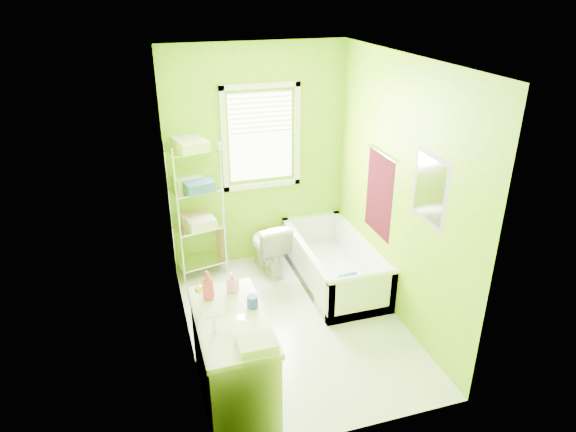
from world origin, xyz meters
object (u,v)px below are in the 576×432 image
object	(u,v)px
vanity	(234,357)
wire_shelf_unit	(196,194)
toilet	(268,246)
bathtub	(334,269)

from	to	relation	value
vanity	wire_shelf_unit	bearing A→B (deg)	88.95
toilet	wire_shelf_unit	size ratio (longest dim) A/B	0.40
wire_shelf_unit	bathtub	bearing A→B (deg)	-25.02
bathtub	wire_shelf_unit	distance (m)	1.78
toilet	vanity	world-z (taller)	vanity
bathtub	vanity	world-z (taller)	vanity
toilet	wire_shelf_unit	world-z (taller)	wire_shelf_unit
bathtub	wire_shelf_unit	bearing A→B (deg)	154.98
bathtub	toilet	xyz separation A→B (m)	(-0.65, 0.46, 0.16)
toilet	vanity	bearing A→B (deg)	61.21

